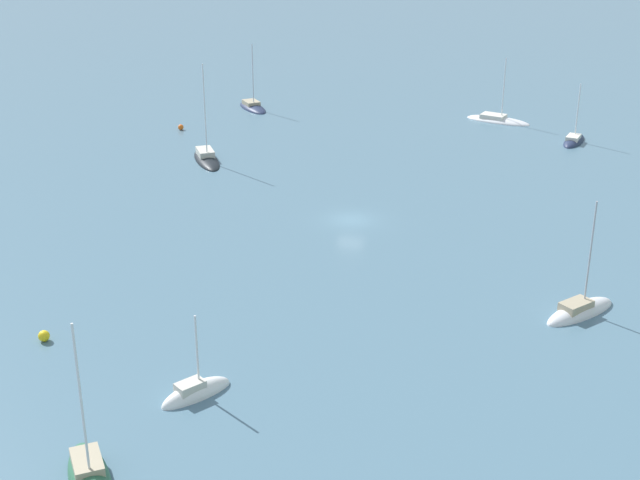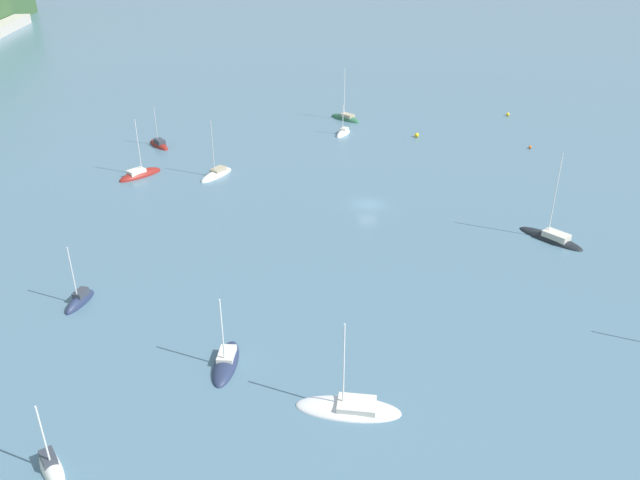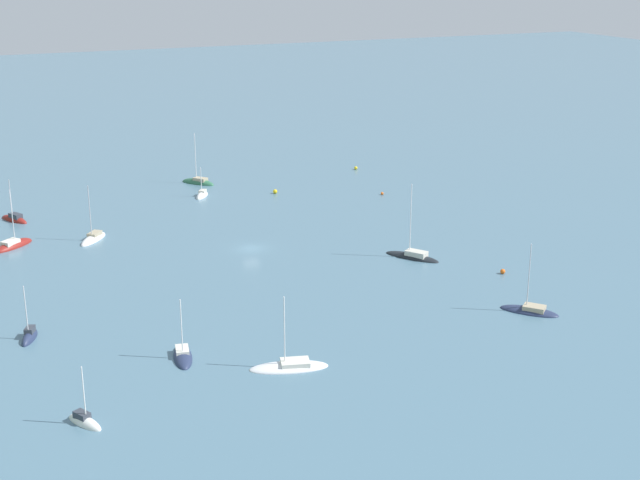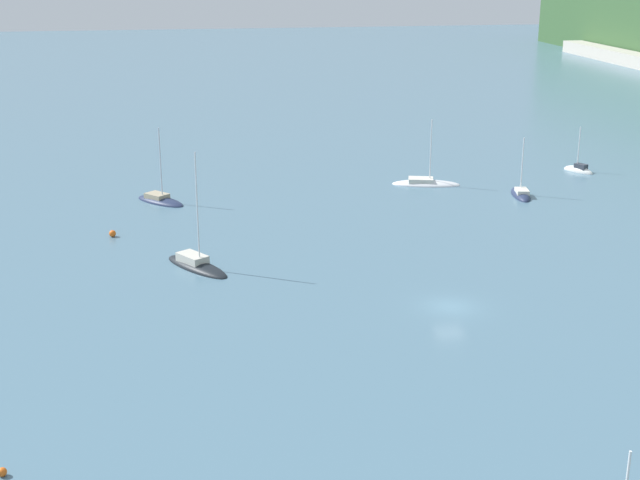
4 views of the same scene
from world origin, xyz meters
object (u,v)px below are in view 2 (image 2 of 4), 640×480
object	(u,v)px
sailboat_9	(80,302)
sailboat_6	(551,238)
sailboat_3	(159,145)
mooring_buoy_3	(508,114)
sailboat_0	(51,468)
mooring_buoy_2	(417,135)
sailboat_1	(343,134)
sailboat_7	(226,363)
sailboat_8	(345,119)
mooring_buoy_0	(530,147)
sailboat_4	(349,409)
sailboat_2	(140,175)
sailboat_10	(217,175)

from	to	relation	value
sailboat_9	sailboat_6	bearing A→B (deg)	119.39
sailboat_3	mooring_buoy_3	size ratio (longest dim) A/B	11.48
sailboat_0	sailboat_9	bearing A→B (deg)	158.06
mooring_buoy_2	sailboat_1	bearing A→B (deg)	75.04
sailboat_6	sailboat_9	distance (m)	56.88
sailboat_1	sailboat_6	xyz separation A→B (m)	(-46.81, -19.16, 0.07)
sailboat_7	mooring_buoy_3	bearing A→B (deg)	153.37
sailboat_0	sailboat_8	xyz separation A→B (m)	(87.28, -36.58, -0.01)
mooring_buoy_3	mooring_buoy_0	bearing A→B (deg)	168.13
sailboat_1	sailboat_9	distance (m)	65.94
sailboat_6	mooring_buoy_2	world-z (taller)	sailboat_6
sailboat_6	sailboat_8	world-z (taller)	sailboat_6
sailboat_0	sailboat_8	world-z (taller)	sailboat_8
sailboat_1	sailboat_8	distance (m)	9.99
sailboat_9	mooring_buoy_2	xyz separation A→B (m)	(50.87, -50.56, 0.29)
sailboat_0	sailboat_7	xyz separation A→B (m)	(10.74, -12.74, -0.04)
mooring_buoy_2	sailboat_8	bearing A→B (deg)	40.28
sailboat_1	sailboat_4	distance (m)	75.04
sailboat_2	mooring_buoy_2	size ratio (longest dim) A/B	12.16
sailboat_1	sailboat_8	xyz separation A→B (m)	(9.78, -2.05, 0.02)
sailboat_4	mooring_buoy_0	xyz separation A→B (m)	(61.60, -43.30, 0.19)
sailboat_10	sailboat_9	bearing A→B (deg)	17.18
sailboat_6	mooring_buoy_2	size ratio (longest dim) A/B	14.47
sailboat_8	sailboat_7	bearing A→B (deg)	124.45
sailboat_4	mooring_buoy_3	distance (m)	94.90
mooring_buoy_0	sailboat_8	bearing A→B (deg)	53.01
sailboat_8	mooring_buoy_2	bearing A→B (deg)	-177.98
mooring_buoy_2	sailboat_4	bearing A→B (deg)	160.49
sailboat_1	mooring_buoy_0	xyz separation A→B (m)	(-12.53, -31.67, 0.19)
sailboat_1	sailboat_7	xyz separation A→B (m)	(-66.77, 21.78, -0.00)
sailboat_4	mooring_buoy_3	xyz separation A→B (m)	(82.09, -47.61, 0.27)
sailboat_2	mooring_buoy_2	xyz separation A→B (m)	(13.75, -48.96, 0.32)
sailboat_3	mooring_buoy_0	bearing A→B (deg)	-128.61
sailboat_7	mooring_buoy_0	distance (m)	76.15
sailboat_3	sailboat_8	distance (m)	38.15
sailboat_7	mooring_buoy_3	xyz separation A→B (m)	(74.73, -57.76, 0.27)
sailboat_8	mooring_buoy_0	size ratio (longest dim) A/B	20.37
sailboat_0	sailboat_3	world-z (taller)	sailboat_3
sailboat_1	sailboat_3	bearing A→B (deg)	-52.45
sailboat_0	sailboat_9	size ratio (longest dim) A/B	0.90
sailboat_9	mooring_buoy_0	distance (m)	80.62
sailboat_2	sailboat_7	xyz separation A→B (m)	(-49.45, -13.81, -0.01)
mooring_buoy_2	mooring_buoy_3	size ratio (longest dim) A/B	1.18
mooring_buoy_3	sailboat_10	bearing A→B (deg)	114.25
sailboat_0	sailboat_7	size ratio (longest dim) A/B	0.88
sailboat_10	sailboat_3	bearing A→B (deg)	-108.92
sailboat_6	sailboat_3	bearing A→B (deg)	16.29
sailboat_9	mooring_buoy_2	distance (m)	71.73
sailboat_4	sailboat_10	xyz separation A→B (m)	(55.29, 11.88, 0.01)
sailboat_2	sailboat_8	bearing A→B (deg)	-4.73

